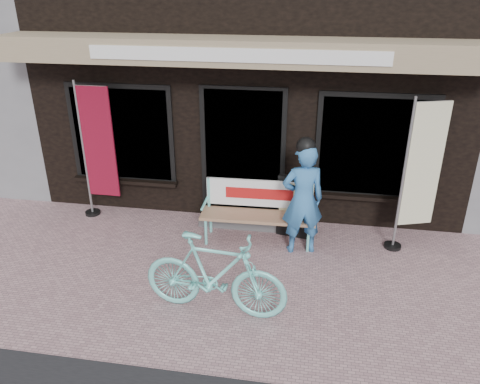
% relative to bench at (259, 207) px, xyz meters
% --- Properties ---
extents(ground, '(70.00, 70.00, 0.00)m').
position_rel_bench_xyz_m(ground, '(-0.35, -1.32, -0.54)').
color(ground, '#A67F83').
rests_on(ground, ground).
extents(storefront, '(7.00, 6.77, 6.00)m').
position_rel_bench_xyz_m(storefront, '(-0.35, 3.64, 2.45)').
color(storefront, black).
rests_on(storefront, ground).
extents(bench, '(1.72, 0.49, 0.92)m').
position_rel_bench_xyz_m(bench, '(0.00, 0.00, 0.00)').
color(bench, '#71DDD6').
rests_on(bench, ground).
extents(person, '(0.68, 0.54, 1.74)m').
position_rel_bench_xyz_m(person, '(0.65, -0.24, 0.31)').
color(person, teal).
rests_on(person, ground).
extents(bicycle, '(1.76, 0.64, 1.04)m').
position_rel_bench_xyz_m(bicycle, '(-0.28, -1.81, -0.02)').
color(bicycle, '#71DDD6').
rests_on(bicycle, ground).
extents(nobori_red, '(0.66, 0.25, 2.27)m').
position_rel_bench_xyz_m(nobori_red, '(-2.66, 0.35, 0.63)').
color(nobori_red, gray).
rests_on(nobori_red, ground).
extents(nobori_cream, '(0.67, 0.34, 2.27)m').
position_rel_bench_xyz_m(nobori_cream, '(2.23, 0.13, 0.63)').
color(nobori_cream, gray).
rests_on(nobori_cream, ground).
extents(menu_stand, '(0.51, 0.20, 0.99)m').
position_rel_bench_xyz_m(menu_stand, '(0.51, 0.17, -0.03)').
color(menu_stand, black).
rests_on(menu_stand, ground).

